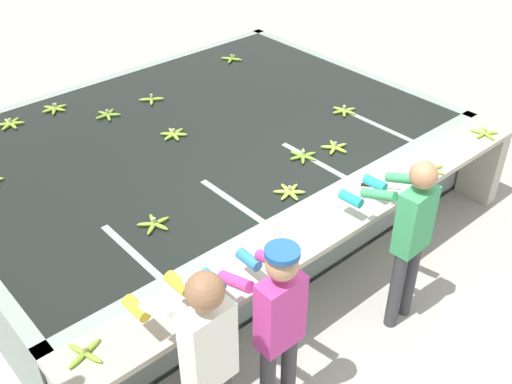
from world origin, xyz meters
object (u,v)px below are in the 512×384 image
object	(u,v)px
banana_bunch_floating_2	(344,111)
banana_bunch_floating_10	(152,99)
banana_bunch_floating_6	(289,192)
banana_bunch_floating_8	(303,156)
worker_1	(276,321)
worker_2	(409,230)
banana_bunch_ledge_1	(484,133)
banana_bunch_floating_4	(335,147)
banana_bunch_floating_7	(154,224)
banana_bunch_floating_9	(11,124)
banana_bunch_ledge_2	(85,353)
knife_0	(375,186)
banana_bunch_ledge_0	(430,169)
banana_bunch_floating_1	(174,134)
worker_0	(206,356)
banana_bunch_floating_0	(232,59)
banana_bunch_floating_5	(108,115)
banana_bunch_floating_11	(55,108)

from	to	relation	value
banana_bunch_floating_2	banana_bunch_floating_10	size ratio (longest dim) A/B	1.11
banana_bunch_floating_6	banana_bunch_floating_8	world-z (taller)	same
worker_1	banana_bunch_floating_8	size ratio (longest dim) A/B	5.60
worker_2	banana_bunch_ledge_1	size ratio (longest dim) A/B	5.69
banana_bunch_floating_2	banana_bunch_floating_10	bearing A→B (deg)	131.05
worker_2	banana_bunch_floating_4	world-z (taller)	worker_2
banana_bunch_floating_7	banana_bunch_floating_9	world-z (taller)	same
banana_bunch_ledge_2	knife_0	xyz separation A→B (m)	(2.82, 0.01, -0.01)
banana_bunch_floating_4	banana_bunch_ledge_1	xyz separation A→B (m)	(1.33, -0.81, 0.00)
banana_bunch_ledge_0	banana_bunch_ledge_1	distance (m)	0.97
banana_bunch_floating_1	banana_bunch_floating_6	distance (m)	1.51
banana_bunch_floating_1	banana_bunch_floating_7	bearing A→B (deg)	-130.98
worker_0	banana_bunch_ledge_2	size ratio (longest dim) A/B	6.04
banana_bunch_floating_1	knife_0	world-z (taller)	banana_bunch_floating_1
banana_bunch_floating_1	banana_bunch_ledge_1	distance (m)	3.13
banana_bunch_floating_0	worker_2	bearing A→B (deg)	-108.33
worker_2	banana_bunch_floating_6	distance (m)	1.07
worker_2	banana_bunch_ledge_0	xyz separation A→B (m)	(0.91, 0.44, -0.02)
knife_0	banana_bunch_floating_5	bearing A→B (deg)	111.55
banana_bunch_floating_1	banana_bunch_floating_11	size ratio (longest dim) A/B	1.00
banana_bunch_floating_5	banana_bunch_floating_6	distance (m)	2.36
banana_bunch_floating_1	worker_0	bearing A→B (deg)	-121.07
banana_bunch_floating_11	knife_0	distance (m)	3.55
banana_bunch_floating_6	banana_bunch_ledge_1	xyz separation A→B (m)	(2.19, -0.55, 0.00)
worker_1	banana_bunch_floating_10	xyz separation A→B (m)	(1.23, 3.36, -0.03)
banana_bunch_floating_0	banana_bunch_floating_4	bearing A→B (deg)	-105.59
worker_2	knife_0	xyz separation A→B (m)	(0.33, 0.60, -0.03)
banana_bunch_floating_2	banana_bunch_ledge_2	xyz separation A→B (m)	(-3.69, -1.15, 0.00)
worker_1	banana_bunch_floating_4	world-z (taller)	worker_1
banana_bunch_floating_11	banana_bunch_ledge_0	bearing A→B (deg)	-59.37
worker_2	banana_bunch_floating_11	world-z (taller)	worker_2
banana_bunch_ledge_0	banana_bunch_ledge_1	xyz separation A→B (m)	(0.97, 0.03, 0.00)
worker_0	knife_0	bearing A→B (deg)	14.12
banana_bunch_ledge_2	banana_bunch_floating_8	bearing A→B (deg)	16.05
worker_0	banana_bunch_floating_1	distance (m)	2.93
worker_1	banana_bunch_floating_5	distance (m)	3.41
banana_bunch_floating_8	knife_0	xyz separation A→B (m)	(0.12, -0.77, -0.01)
banana_bunch_floating_7	banana_bunch_ledge_0	bearing A→B (deg)	-22.67
banana_bunch_floating_4	banana_bunch_floating_7	xyz separation A→B (m)	(-1.98, 0.14, 0.00)
banana_bunch_floating_0	banana_bunch_floating_9	size ratio (longest dim) A/B	0.90
worker_1	banana_bunch_floating_2	world-z (taller)	worker_1
worker_1	banana_bunch_floating_9	size ratio (longest dim) A/B	5.59
banana_bunch_ledge_1	banana_bunch_floating_7	bearing A→B (deg)	164.08
banana_bunch_floating_6	banana_bunch_floating_8	size ratio (longest dim) A/B	1.00
worker_2	banana_bunch_floating_7	world-z (taller)	worker_2
worker_2	banana_bunch_floating_9	distance (m)	4.15
banana_bunch_floating_10	banana_bunch_floating_11	size ratio (longest dim) A/B	0.90
banana_bunch_floating_6	banana_bunch_floating_10	bearing A→B (deg)	87.25
worker_1	banana_bunch_floating_4	distance (m)	2.36
banana_bunch_floating_6	banana_bunch_floating_0	bearing A→B (deg)	59.98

